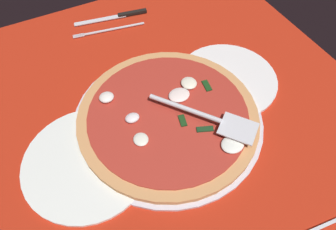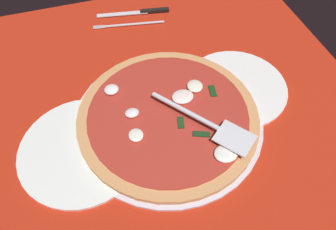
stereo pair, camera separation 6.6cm
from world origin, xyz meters
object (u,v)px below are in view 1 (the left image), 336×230
dinner_plate_left (87,162)px  place_setting_far (114,24)px  dinner_plate_right (227,79)px  pizza (168,116)px  pizza_server (208,117)px

dinner_plate_left → place_setting_far: bearing=61.9°
dinner_plate_right → place_setting_far: bearing=117.1°
dinner_plate_left → place_setting_far: size_ratio=1.14×
dinner_plate_left → dinner_plate_right: (36.40, 5.91, 0.00)cm
pizza → pizza_server: size_ratio=1.92×
dinner_plate_right → pizza_server: size_ratio=1.17×
dinner_plate_right → pizza: bearing=-167.3°
pizza → pizza_server: pizza_server is taller
place_setting_far → dinner_plate_right: bearing=126.9°
dinner_plate_left → pizza_server: pizza_server is taller
dinner_plate_left → dinner_plate_right: bearing=9.2°
place_setting_far → pizza_server: bearing=106.3°
pizza → place_setting_far: pizza is taller
pizza → pizza_server: 8.55cm
dinner_plate_right → pizza: 18.13cm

